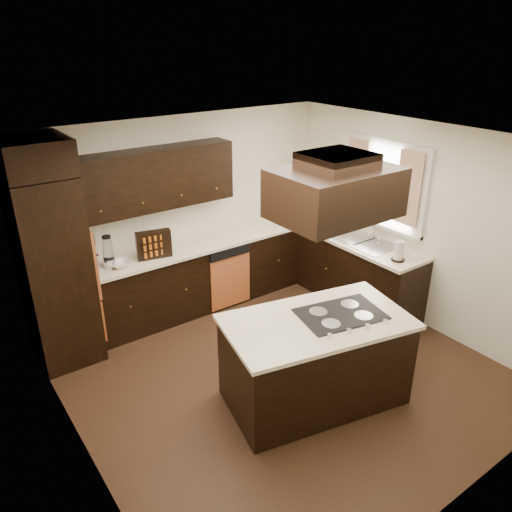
% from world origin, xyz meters
% --- Properties ---
extents(floor, '(4.20, 4.20, 0.02)m').
position_xyz_m(floor, '(0.00, 0.00, -0.01)').
color(floor, '#4F311D').
rests_on(floor, ground).
extents(ceiling, '(4.20, 4.20, 0.02)m').
position_xyz_m(ceiling, '(0.00, 0.00, 2.51)').
color(ceiling, white).
rests_on(ceiling, ground).
extents(wall_back, '(4.20, 0.02, 2.50)m').
position_xyz_m(wall_back, '(0.00, 2.11, 1.25)').
color(wall_back, '#EAE5C8').
rests_on(wall_back, ground).
extents(wall_front, '(4.20, 0.02, 2.50)m').
position_xyz_m(wall_front, '(0.00, -2.11, 1.25)').
color(wall_front, '#EAE5C8').
rests_on(wall_front, ground).
extents(wall_left, '(0.02, 4.20, 2.50)m').
position_xyz_m(wall_left, '(-2.11, 0.00, 1.25)').
color(wall_left, '#EAE5C8').
rests_on(wall_left, ground).
extents(wall_right, '(0.02, 4.20, 2.50)m').
position_xyz_m(wall_right, '(2.11, 0.00, 1.25)').
color(wall_right, '#EAE5C8').
rests_on(wall_right, ground).
extents(oven_column, '(0.65, 0.75, 2.12)m').
position_xyz_m(oven_column, '(-1.78, 1.71, 1.06)').
color(oven_column, black).
rests_on(oven_column, floor).
extents(wall_oven_face, '(0.05, 0.62, 0.78)m').
position_xyz_m(wall_oven_face, '(-1.43, 1.71, 1.12)').
color(wall_oven_face, '#CD6633').
rests_on(wall_oven_face, oven_column).
extents(base_cabinets_back, '(2.93, 0.60, 0.88)m').
position_xyz_m(base_cabinets_back, '(0.03, 1.80, 0.44)').
color(base_cabinets_back, black).
rests_on(base_cabinets_back, floor).
extents(base_cabinets_right, '(0.60, 2.40, 0.88)m').
position_xyz_m(base_cabinets_right, '(1.80, 0.90, 0.44)').
color(base_cabinets_right, black).
rests_on(base_cabinets_right, floor).
extents(countertop_back, '(2.93, 0.63, 0.04)m').
position_xyz_m(countertop_back, '(0.03, 1.79, 0.90)').
color(countertop_back, '#F8ECC8').
rests_on(countertop_back, base_cabinets_back).
extents(countertop_right, '(0.63, 2.40, 0.04)m').
position_xyz_m(countertop_right, '(1.79, 0.90, 0.90)').
color(countertop_right, '#F8ECC8').
rests_on(countertop_right, base_cabinets_right).
extents(upper_cabinets, '(2.00, 0.34, 0.72)m').
position_xyz_m(upper_cabinets, '(-0.43, 1.93, 1.81)').
color(upper_cabinets, black).
rests_on(upper_cabinets, wall_back).
extents(dishwasher_front, '(0.60, 0.05, 0.72)m').
position_xyz_m(dishwasher_front, '(0.33, 1.50, 0.40)').
color(dishwasher_front, '#CD6633').
rests_on(dishwasher_front, floor).
extents(window_frame, '(0.06, 1.32, 1.12)m').
position_xyz_m(window_frame, '(2.07, 0.55, 1.65)').
color(window_frame, white).
rests_on(window_frame, wall_right).
extents(window_pane, '(0.00, 1.20, 1.00)m').
position_xyz_m(window_pane, '(2.10, 0.55, 1.65)').
color(window_pane, white).
rests_on(window_pane, wall_right).
extents(curtain_left, '(0.02, 0.34, 0.90)m').
position_xyz_m(curtain_left, '(2.01, 0.13, 1.70)').
color(curtain_left, beige).
rests_on(curtain_left, wall_right).
extents(curtain_right, '(0.02, 0.34, 0.90)m').
position_xyz_m(curtain_right, '(2.01, 0.97, 1.70)').
color(curtain_right, beige).
rests_on(curtain_right, wall_right).
extents(sink_rim, '(0.52, 0.84, 0.01)m').
position_xyz_m(sink_rim, '(1.80, 0.55, 0.92)').
color(sink_rim, silver).
rests_on(sink_rim, countertop_right).
extents(island, '(1.86, 1.27, 0.88)m').
position_xyz_m(island, '(0.01, -0.52, 0.44)').
color(island, black).
rests_on(island, floor).
extents(island_top, '(1.93, 1.34, 0.04)m').
position_xyz_m(island_top, '(0.01, -0.52, 0.90)').
color(island_top, '#F8ECC8').
rests_on(island_top, island).
extents(cooktop, '(0.90, 0.70, 0.01)m').
position_xyz_m(cooktop, '(0.26, -0.58, 0.93)').
color(cooktop, black).
rests_on(cooktop, island_top).
extents(range_hood, '(1.05, 0.72, 0.42)m').
position_xyz_m(range_hood, '(0.10, -0.55, 2.16)').
color(range_hood, black).
rests_on(range_hood, ceiling).
extents(hood_duct, '(0.55, 0.50, 0.13)m').
position_xyz_m(hood_duct, '(0.10, -0.55, 2.44)').
color(hood_duct, black).
rests_on(hood_duct, ceiling).
extents(blender_base, '(0.15, 0.15, 0.10)m').
position_xyz_m(blender_base, '(-1.15, 1.77, 0.97)').
color(blender_base, silver).
rests_on(blender_base, countertop_back).
extents(blender_pitcher, '(0.13, 0.13, 0.26)m').
position_xyz_m(blender_pitcher, '(-1.15, 1.77, 1.15)').
color(blender_pitcher, silver).
rests_on(blender_pitcher, blender_base).
extents(spice_rack, '(0.42, 0.19, 0.34)m').
position_xyz_m(spice_rack, '(-0.62, 1.69, 1.09)').
color(spice_rack, black).
rests_on(spice_rack, countertop_back).
extents(mixing_bowl, '(0.26, 0.26, 0.06)m').
position_xyz_m(mixing_bowl, '(-1.05, 1.70, 0.95)').
color(mixing_bowl, white).
rests_on(mixing_bowl, countertop_back).
extents(soap_bottle, '(0.09, 0.09, 0.17)m').
position_xyz_m(soap_bottle, '(1.71, 1.11, 1.00)').
color(soap_bottle, white).
rests_on(soap_bottle, countertop_right).
extents(paper_towel, '(0.12, 0.12, 0.25)m').
position_xyz_m(paper_towel, '(1.69, -0.08, 1.04)').
color(paper_towel, white).
rests_on(paper_towel, countertop_right).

